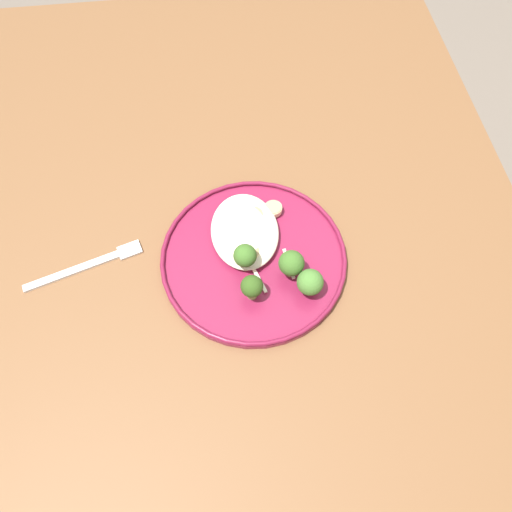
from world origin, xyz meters
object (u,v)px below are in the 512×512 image
object	(u,v)px
seared_scallop_large_seared	(249,231)
dinner_fork	(91,265)
seared_scallop_tilted_round	(275,209)
seared_scallop_center_golden	(253,251)
dinner_plate	(256,260)
broccoli_floret_split_head	(254,287)
broccoli_floret_rear_charred	(294,263)
seared_scallop_front_small	(256,217)
broccoli_floret_center_pile	(312,282)
broccoli_floret_small_sprig	(247,256)

from	to	relation	value
seared_scallop_large_seared	dinner_fork	size ratio (longest dim) A/B	0.17
seared_scallop_tilted_round	seared_scallop_center_golden	xyz separation A→B (m)	(-0.08, 0.05, 0.00)
dinner_plate	broccoli_floret_split_head	size ratio (longest dim) A/B	5.86
dinner_plate	broccoli_floret_rear_charred	xyz separation A→B (m)	(-0.03, -0.05, 0.03)
seared_scallop_front_small	broccoli_floret_center_pile	size ratio (longest dim) A/B	0.65
seared_scallop_large_seared	seared_scallop_center_golden	size ratio (longest dim) A/B	1.11
dinner_plate	seared_scallop_front_small	xyz separation A→B (m)	(0.07, -0.01, 0.01)
seared_scallop_large_seared	dinner_fork	bearing A→B (deg)	94.75
seared_scallop_front_small	broccoli_floret_rear_charred	bearing A→B (deg)	-156.48
seared_scallop_front_small	broccoli_floret_split_head	distance (m)	0.13
seared_scallop_tilted_round	broccoli_floret_split_head	xyz separation A→B (m)	(-0.14, 0.05, 0.02)
seared_scallop_large_seared	broccoli_floret_small_sprig	distance (m)	0.07
dinner_plate	dinner_fork	bearing A→B (deg)	84.42
broccoli_floret_center_pile	seared_scallop_center_golden	bearing A→B (deg)	48.04
seared_scallop_tilted_round	dinner_fork	distance (m)	0.31
seared_scallop_front_small	broccoli_floret_split_head	xyz separation A→B (m)	(-0.13, 0.02, 0.02)
broccoli_floret_split_head	broccoli_floret_center_pile	xyz separation A→B (m)	(-0.00, -0.08, -0.00)
dinner_fork	broccoli_floret_rear_charred	bearing A→B (deg)	-100.29
seared_scallop_front_small	seared_scallop_center_golden	size ratio (longest dim) A/B	1.15
broccoli_floret_small_sprig	seared_scallop_large_seared	bearing A→B (deg)	-9.03
broccoli_floret_small_sprig	seared_scallop_center_golden	bearing A→B (deg)	-27.22
dinner_fork	seared_scallop_tilted_round	bearing A→B (deg)	-79.02
seared_scallop_center_golden	seared_scallop_tilted_round	bearing A→B (deg)	-31.17
seared_scallop_tilted_round	dinner_fork	xyz separation A→B (m)	(-0.06, 0.30, -0.02)
seared_scallop_tilted_round	dinner_fork	bearing A→B (deg)	100.98
broccoli_floret_center_pile	dinner_fork	bearing A→B (deg)	75.06
seared_scallop_center_golden	broccoli_floret_small_sprig	bearing A→B (deg)	152.78
dinner_plate	broccoli_floret_small_sprig	xyz separation A→B (m)	(-0.01, 0.01, 0.04)
dinner_plate	broccoli_floret_split_head	world-z (taller)	broccoli_floret_split_head
broccoli_floret_rear_charred	broccoli_floret_split_head	world-z (taller)	broccoli_floret_rear_charred
seared_scallop_large_seared	broccoli_floret_center_pile	distance (m)	0.14
dinner_fork	broccoli_floret_split_head	bearing A→B (deg)	-109.11
broccoli_floret_small_sprig	broccoli_floret_rear_charred	xyz separation A→B (m)	(-0.02, -0.07, -0.00)
seared_scallop_tilted_round	seared_scallop_front_small	bearing A→B (deg)	112.32
dinner_plate	seared_scallop_center_golden	size ratio (longest dim) A/B	10.27
seared_scallop_center_golden	broccoli_floret_small_sprig	size ratio (longest dim) A/B	0.50
broccoli_floret_small_sprig	broccoli_floret_center_pile	world-z (taller)	broccoli_floret_small_sprig
broccoli_floret_rear_charred	broccoli_floret_center_pile	distance (m)	0.04
dinner_plate	dinner_fork	world-z (taller)	dinner_plate
seared_scallop_front_small	broccoli_floret_center_pile	distance (m)	0.15
seared_scallop_front_small	seared_scallop_large_seared	distance (m)	0.03
seared_scallop_center_golden	broccoli_floret_small_sprig	distance (m)	0.03
dinner_plate	seared_scallop_large_seared	distance (m)	0.05
dinner_plate	seared_scallop_large_seared	world-z (taller)	seared_scallop_large_seared
seared_scallop_tilted_round	broccoli_floret_split_head	world-z (taller)	broccoli_floret_split_head
broccoli_floret_split_head	broccoli_floret_rear_charred	bearing A→B (deg)	-64.57
seared_scallop_front_small	dinner_fork	distance (m)	0.27
broccoli_floret_split_head	broccoli_floret_center_pile	distance (m)	0.08
dinner_plate	broccoli_floret_small_sprig	world-z (taller)	broccoli_floret_small_sprig
broccoli_floret_split_head	broccoli_floret_center_pile	world-z (taller)	same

